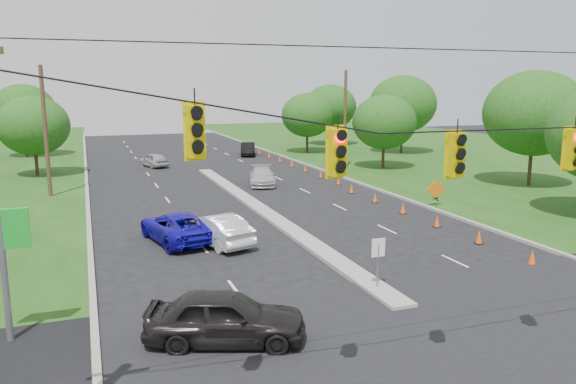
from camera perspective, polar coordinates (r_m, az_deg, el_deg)
name	(u,v)px	position (r m, az deg, el deg)	size (l,w,h in m)	color
ground	(482,364)	(17.20, 19.10, -16.17)	(160.00, 160.00, 0.00)	black
cross_street	(482,364)	(17.20, 19.10, -16.17)	(160.00, 14.00, 0.02)	black
curb_left	(87,194)	(42.42, -19.73, -0.24)	(0.25, 110.00, 0.16)	gray
curb_right	(344,179)	(46.95, 5.71, 1.35)	(0.25, 110.00, 0.16)	gray
median	(260,210)	(35.06, -2.87, -1.82)	(1.00, 34.00, 0.18)	gray
median_sign	(378,254)	(21.27, 9.14, -6.21)	(0.55, 0.06, 2.05)	gray
signal_span	(520,195)	(14.88, 22.53, -0.32)	(25.60, 0.32, 9.00)	#422D1C
utility_pole_far_left	(46,132)	(41.92, -23.41, 5.60)	(0.28, 0.28, 9.00)	#422D1C
utility_pole_far_right	(345,120)	(51.96, 5.81, 7.25)	(0.28, 0.28, 9.00)	#422D1C
cone_1	(532,257)	(26.51, 23.56, -6.08)	(0.32, 0.32, 0.70)	#F35310
cone_2	(479,237)	(29.03, 18.84, -4.34)	(0.32, 0.32, 0.70)	#F35310
cone_3	(437,221)	(31.74, 14.90, -2.86)	(0.32, 0.32, 0.70)	#F35310
cone_4	(403,208)	(34.58, 11.61, -1.61)	(0.32, 0.32, 0.70)	#F35310
cone_5	(375,197)	(37.54, 8.83, -0.55)	(0.32, 0.32, 0.70)	#F35310
cone_6	(351,188)	(40.59, 6.47, 0.36)	(0.32, 0.32, 0.70)	#F35310
cone_7	(338,180)	(43.95, 5.15, 1.18)	(0.32, 0.32, 0.70)	#F35310
cone_8	(321,174)	(47.10, 3.35, 1.85)	(0.32, 0.32, 0.70)	#F35310
cone_9	(305,168)	(50.30, 1.77, 2.43)	(0.32, 0.32, 0.70)	#F35310
cone_10	(292,163)	(53.53, 0.39, 2.94)	(0.32, 0.32, 0.70)	#F35310
cone_11	(280,159)	(56.80, -0.84, 3.39)	(0.32, 0.32, 0.70)	#F35310
cone_12	(269,155)	(60.09, -1.94, 3.79)	(0.32, 0.32, 0.70)	#F35310
cone_13	(259,151)	(63.41, -2.92, 4.15)	(0.32, 0.32, 0.70)	#F35310
work_sign_1	(436,190)	(36.87, 14.80, 0.19)	(1.27, 0.58, 1.37)	black
work_sign_2	(342,162)	(48.87, 5.46, 3.02)	(1.27, 0.58, 1.37)	black
tree_5	(33,125)	(51.99, -24.45, 6.17)	(5.88, 5.88, 6.86)	black
tree_6	(24,111)	(67.05, -25.28, 7.45)	(6.72, 6.72, 7.84)	black
tree_8	(534,113)	(46.55, 23.74, 7.33)	(7.56, 7.56, 8.82)	black
tree_9	(384,122)	(52.71, 9.74, 7.02)	(5.88, 5.88, 6.86)	black
tree_10	(403,104)	(65.32, 11.58, 8.74)	(7.56, 7.56, 8.82)	black
tree_11	(330,107)	(73.22, 4.32, 8.63)	(6.72, 6.72, 7.84)	black
tree_12	(307,115)	(64.46, 1.97, 7.82)	(5.88, 5.88, 6.86)	black
black_sedan	(226,317)	(17.25, -6.36, -12.54)	(1.93, 4.79, 1.63)	black
white_sedan	(217,229)	(27.50, -7.21, -3.79)	(1.60, 4.58, 1.51)	silver
blue_pickup	(177,227)	(28.39, -11.21, -3.48)	(2.45, 5.32, 1.48)	#150BAC
silver_car_far	(262,176)	(43.74, -2.63, 1.61)	(1.91, 4.70, 1.36)	#B6B6B6
silver_car_oncoming	(154,160)	(55.00, -13.49, 3.19)	(1.57, 3.91, 1.33)	#AAAAAA
dark_car_receding	(248,149)	(62.55, -4.10, 4.38)	(1.52, 4.36, 1.44)	black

